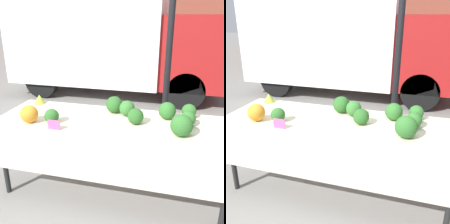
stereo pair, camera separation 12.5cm
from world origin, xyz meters
TOP-DOWN VIEW (x-y plane):
  - ground_plane at (0.00, 0.00)m, footprint 40.00×40.00m
  - tent_pole at (0.45, 0.71)m, footprint 0.07×0.07m
  - parked_truck at (-0.94, 3.57)m, footprint 4.59×1.87m
  - market_table at (0.00, -0.06)m, footprint 2.20×0.72m
  - orange_cauliflower at (-0.72, -0.25)m, footprint 0.16×0.16m
  - romanesco_head at (-0.91, 0.26)m, footprint 0.13×0.13m
  - broccoli_head_0 at (-0.52, -0.21)m, footprint 0.14×0.14m
  - broccoli_head_1 at (0.23, -0.04)m, footprint 0.15×0.15m
  - broccoli_head_2 at (0.69, 0.04)m, footprint 0.14×0.14m
  - broccoli_head_3 at (0.64, -0.19)m, footprint 0.18×0.18m
  - broccoli_head_4 at (-0.03, 0.20)m, footprint 0.17×0.17m
  - broccoli_head_5 at (0.50, 0.16)m, footprint 0.17×0.17m
  - broccoli_head_6 at (0.11, 0.15)m, footprint 0.15×0.15m
  - broccoli_head_7 at (0.70, 0.24)m, footprint 0.14×0.14m
  - price_sign at (-0.43, -0.35)m, footprint 0.11×0.01m

SIDE VIEW (x-z plane):
  - ground_plane at x=0.00m, z-range 0.00..0.00m
  - market_table at x=0.00m, z-range 0.30..1.10m
  - price_sign at x=-0.43m, z-range 0.80..0.89m
  - romanesco_head at x=-0.91m, z-range 0.80..0.91m
  - broccoli_head_0 at x=-0.52m, z-range 0.80..0.94m
  - broccoli_head_2 at x=0.69m, z-range 0.80..0.94m
  - broccoli_head_7 at x=0.70m, z-range 0.80..0.94m
  - broccoli_head_1 at x=0.23m, z-range 0.80..0.95m
  - broccoli_head_6 at x=0.11m, z-range 0.80..0.96m
  - orange_cauliflower at x=-0.72m, z-range 0.80..0.97m
  - broccoli_head_5 at x=0.50m, z-range 0.80..0.97m
  - broccoli_head_4 at x=-0.03m, z-range 0.80..0.97m
  - broccoli_head_3 at x=0.64m, z-range 0.80..0.99m
  - tent_pole at x=0.45m, z-range 0.00..2.27m
  - parked_truck at x=-0.94m, z-range 0.08..2.36m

